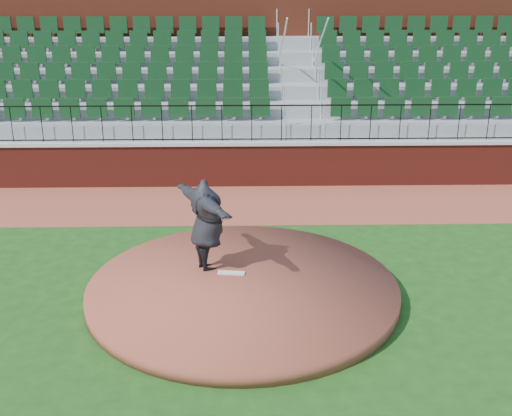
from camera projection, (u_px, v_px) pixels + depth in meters
The scene contains 10 objects.
ground at pixel (258, 302), 11.74m from camera, with size 90.00×90.00×0.00m, color #174112.
warning_track at pixel (253, 203), 16.81m from camera, with size 34.00×3.20×0.01m, color brown.
field_wall at pixel (252, 165), 18.11m from camera, with size 34.00×0.35×1.20m, color maroon.
wall_cap at pixel (252, 143), 17.89m from camera, with size 34.00×0.45×0.10m, color #B7B7B7.
wall_railing at pixel (252, 123), 17.70m from camera, with size 34.00×0.05×1.00m, color black, non-canonical shape.
seating_stands at pixel (250, 89), 20.08m from camera, with size 34.00×5.10×4.60m, color gray, non-canonical shape.
concourse_wall at pixel (249, 63), 22.56m from camera, with size 34.00×0.50×5.50m, color maroon.
pitchers_mound at pixel (243, 289), 11.95m from camera, with size 5.80×5.80×0.25m, color brown.
pitching_rubber at pixel (231, 273), 12.29m from camera, with size 0.52×0.13×0.03m, color white.
pitcher at pixel (207, 225), 12.21m from camera, with size 2.26×0.62×1.84m, color black.
Camera 1 is at (-0.26, -10.43, 5.66)m, focal length 44.69 mm.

